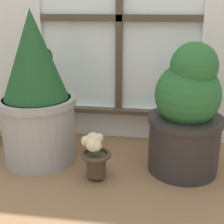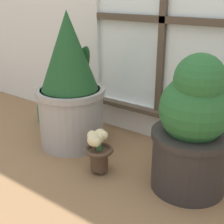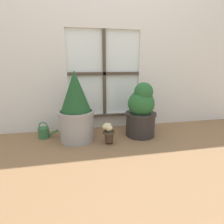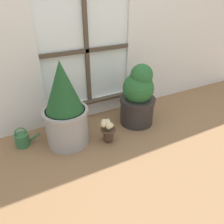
% 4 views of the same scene
% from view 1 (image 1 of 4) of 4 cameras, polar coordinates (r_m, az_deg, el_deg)
% --- Properties ---
extents(ground_plane, '(10.00, 10.00, 0.00)m').
position_cam_1_polar(ground_plane, '(1.37, -2.00, -13.87)').
color(ground_plane, olive).
extents(potted_plant_left, '(0.37, 0.37, 0.73)m').
position_cam_1_polar(potted_plant_left, '(1.53, -13.65, 3.06)').
color(potted_plant_left, '#9E9993').
rests_on(potted_plant_left, ground_plane).
extents(potted_plant_right, '(0.34, 0.34, 0.60)m').
position_cam_1_polar(potted_plant_right, '(1.44, 13.48, -0.42)').
color(potted_plant_right, '#2D2826').
rests_on(potted_plant_right, ground_plane).
extents(flower_vase, '(0.14, 0.14, 0.21)m').
position_cam_1_polar(flower_vase, '(1.39, -3.12, -7.56)').
color(flower_vase, '#473323').
rests_on(flower_vase, ground_plane).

